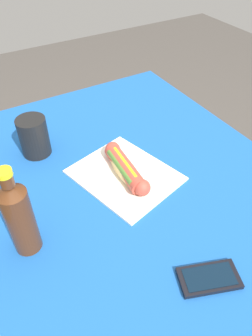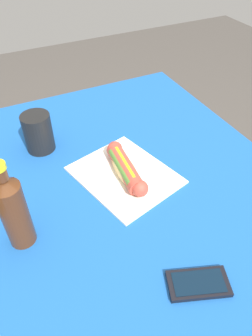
% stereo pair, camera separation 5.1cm
% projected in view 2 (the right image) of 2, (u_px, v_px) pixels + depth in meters
% --- Properties ---
extents(ground_plane, '(6.00, 6.00, 0.00)m').
position_uv_depth(ground_plane, '(125.00, 295.00, 1.44)').
color(ground_plane, '#47423D').
rests_on(ground_plane, ground).
extents(dining_table, '(1.09, 0.90, 0.74)m').
position_uv_depth(dining_table, '(125.00, 206.00, 1.03)').
color(dining_table, brown).
rests_on(dining_table, ground).
extents(paper_wrapper, '(0.34, 0.30, 0.01)m').
position_uv_depth(paper_wrapper, '(126.00, 175.00, 0.94)').
color(paper_wrapper, silver).
rests_on(paper_wrapper, dining_table).
extents(hot_dog, '(0.23, 0.07, 0.05)m').
position_uv_depth(hot_dog, '(126.00, 168.00, 0.92)').
color(hot_dog, '#E5BC75').
rests_on(hot_dog, paper_wrapper).
extents(cell_phone, '(0.11, 0.15, 0.01)m').
position_uv_depth(cell_phone, '(198.00, 284.00, 0.68)').
color(cell_phone, black).
rests_on(cell_phone, dining_table).
extents(soda_bottle, '(0.06, 0.06, 0.24)m').
position_uv_depth(soda_bottle, '(13.00, 210.00, 0.70)').
color(soda_bottle, '#4C2814').
rests_on(soda_bottle, dining_table).
extents(drinking_cup, '(0.09, 0.09, 0.12)m').
position_uv_depth(drinking_cup, '(38.00, 133.00, 0.99)').
color(drinking_cup, black).
rests_on(drinking_cup, dining_table).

